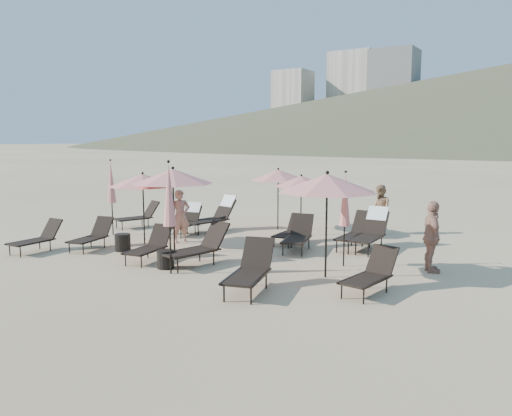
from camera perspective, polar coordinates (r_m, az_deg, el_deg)
The scene contains 28 objects.
ground at distance 11.87m, azimuth -7.45°, elevation -7.34°, with size 800.00×800.00×0.00m, color #D6BA8C.
hotel_skyline at distance 298.42m, azimuth 12.44°, elevation 11.60°, with size 109.00×82.00×55.00m.
lounger_0 at distance 15.15m, azimuth -23.72°, elevation -3.10°, with size 0.60×1.49×0.85m.
lounger_1 at distance 14.96m, azimuth -18.21°, elevation -2.96°, with size 0.86×1.57×0.85m.
lounger_2 at distance 13.10m, azimuth -12.03°, elevation -4.19°, with size 0.80×1.57×0.86m.
lounger_3 at distance 12.45m, azimuth -6.64°, elevation -4.37°, with size 1.05×1.87×1.01m.
lounger_4 at distance 10.27m, azimuth -0.69°, elevation -6.98°, with size 1.09×1.84×0.99m.
lounger_5 at distance 10.42m, azimuth 12.98°, elevation -7.27°, with size 0.81×1.60×0.88m.
lounger_6 at distance 18.24m, azimuth -13.26°, elevation -0.83°, with size 1.09×1.68×0.90m.
lounger_7 at distance 16.68m, azimuth -7.95°, elevation -1.31°, with size 0.87×1.67×0.99m.
lounger_8 at distance 17.09m, azimuth -4.75°, elevation -0.74°, with size 1.06×1.99×1.18m.
lounger_9 at distance 14.99m, azimuth 4.03°, elevation -2.59°, with size 0.64×1.49×0.84m.
lounger_10 at distance 14.09m, azimuth 4.86°, elevation -3.05°, with size 1.04×1.76×0.95m.
lounger_11 at distance 14.54m, azimuth 11.51°, elevation -2.73°, with size 0.69×1.76×1.01m.
lounger_12 at distance 14.51m, azimuth 12.92°, elevation -2.48°, with size 0.70×1.86×1.15m.
umbrella_open_0 at distance 15.02m, azimuth -12.82°, elevation 3.10°, with size 2.01×2.01×2.16m.
umbrella_open_1 at distance 13.77m, azimuth -9.48°, elevation 3.57°, with size 2.21×2.21×2.38m.
umbrella_open_2 at distance 11.12m, azimuth 8.13°, elevation 2.82°, with size 2.24×2.24×2.41m.
umbrella_open_3 at distance 17.17m, azimuth 2.55°, elevation 3.79°, with size 1.99×1.99×2.15m.
umbrella_open_4 at distance 16.18m, azimuth 5.20°, elevation 3.07°, with size 1.86×1.86×2.00m.
umbrella_closed_0 at distance 11.52m, azimuth -9.90°, elevation 1.44°, with size 0.31×0.31×2.63m.
umbrella_closed_1 at distance 12.25m, azimuth 10.14°, elevation 0.91°, with size 0.28×0.28×2.36m.
umbrella_closed_2 at distance 16.83m, azimuth -16.23°, elevation 2.83°, with size 0.29×0.29×2.48m.
side_table_0 at distance 14.48m, azimuth -14.99°, elevation -3.82°, with size 0.43×0.43×0.48m, color black.
side_table_1 at distance 12.31m, azimuth -10.31°, elevation -5.78°, with size 0.41×0.41×0.44m, color black.
beachgoer_a at distance 15.26m, azimuth -8.63°, elevation -0.92°, with size 0.58×0.38×1.60m, color tan.
beachgoer_b at distance 16.87m, azimuth 13.97°, elevation -0.18°, with size 0.80×0.62×1.64m, color #A57A55.
beachgoer_c at distance 12.35m, azimuth 19.46°, elevation -3.12°, with size 0.99×0.41×1.68m, color tan.
Camera 1 is at (7.32, -8.82, 3.07)m, focal length 35.00 mm.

